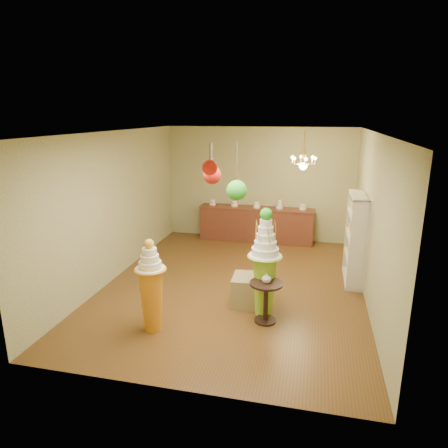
% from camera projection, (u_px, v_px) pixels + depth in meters
% --- Properties ---
extents(floor, '(6.50, 6.50, 0.00)m').
position_uv_depth(floor, '(234.00, 285.00, 8.02)').
color(floor, '#553717').
rests_on(floor, ground).
extents(ceiling, '(6.50, 6.50, 0.00)m').
position_uv_depth(ceiling, '(235.00, 132.00, 7.21)').
color(ceiling, white).
rests_on(ceiling, ground).
extents(wall_back, '(5.00, 0.04, 3.00)m').
position_uv_depth(wall_back, '(259.00, 184.00, 10.67)').
color(wall_back, tan).
rests_on(wall_back, ground).
extents(wall_front, '(5.00, 0.04, 3.00)m').
position_uv_depth(wall_front, '(177.00, 279.00, 4.56)').
color(wall_front, tan).
rests_on(wall_front, ground).
extents(wall_left, '(0.04, 6.50, 3.00)m').
position_uv_depth(wall_left, '(115.00, 206.00, 8.16)').
color(wall_left, tan).
rests_on(wall_left, ground).
extents(wall_right, '(0.04, 6.50, 3.00)m').
position_uv_depth(wall_right, '(372.00, 220.00, 7.07)').
color(wall_right, tan).
rests_on(wall_right, ground).
extents(pedestal_green, '(0.57, 0.57, 1.87)m').
position_uv_depth(pedestal_green, '(265.00, 271.00, 6.68)').
color(pedestal_green, '#8BC02A').
rests_on(pedestal_green, floor).
extents(pedestal_orange, '(0.52, 0.52, 1.51)m').
position_uv_depth(pedestal_orange, '(152.00, 292.00, 6.21)').
color(pedestal_orange, orange).
rests_on(pedestal_orange, floor).
extents(burlap_riser, '(0.61, 0.61, 0.53)m').
position_uv_depth(burlap_riser, '(249.00, 290.00, 7.14)').
color(burlap_riser, olive).
rests_on(burlap_riser, floor).
extents(sideboard, '(3.04, 0.54, 1.16)m').
position_uv_depth(sideboard, '(256.00, 224.00, 10.68)').
color(sideboard, '#5A2A1C').
rests_on(sideboard, floor).
extents(shelving_unit, '(0.33, 1.20, 1.80)m').
position_uv_depth(shelving_unit, '(356.00, 238.00, 8.02)').
color(shelving_unit, beige).
rests_on(shelving_unit, floor).
extents(round_table, '(0.68, 0.68, 0.70)m').
position_uv_depth(round_table, '(266.00, 297.00, 6.49)').
color(round_table, black).
rests_on(round_table, floor).
extents(vase, '(0.19, 0.19, 0.16)m').
position_uv_depth(vase, '(266.00, 278.00, 6.41)').
color(vase, beige).
rests_on(vase, round_table).
extents(pom_red_left, '(0.25, 0.25, 0.61)m').
position_uv_depth(pom_red_left, '(212.00, 175.00, 5.43)').
color(pom_red_left, '#3F3A2D').
rests_on(pom_red_left, ceiling).
extents(pom_green_mid, '(0.31, 0.31, 0.93)m').
position_uv_depth(pom_green_mid, '(237.00, 190.00, 5.96)').
color(pom_green_mid, '#3F3A2D').
rests_on(pom_green_mid, ceiling).
extents(pom_red_right, '(0.18, 0.18, 0.37)m').
position_uv_depth(pom_red_right, '(210.00, 168.00, 4.64)').
color(pom_red_right, '#3F3A2D').
rests_on(pom_red_right, ceiling).
extents(chandelier, '(0.73, 0.73, 0.85)m').
position_uv_depth(chandelier, '(303.00, 163.00, 8.48)').
color(chandelier, gold).
rests_on(chandelier, ceiling).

